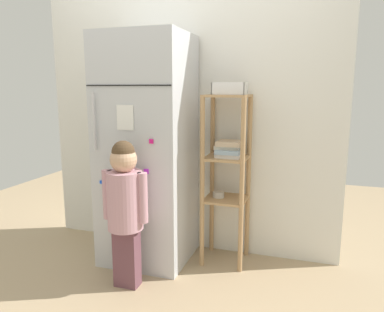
% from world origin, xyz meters
% --- Properties ---
extents(ground_plane, '(6.00, 6.00, 0.00)m').
position_xyz_m(ground_plane, '(0.00, 0.00, 0.00)').
color(ground_plane, tan).
extents(kitchen_wall_back, '(2.56, 0.03, 2.29)m').
position_xyz_m(kitchen_wall_back, '(0.00, 0.35, 1.15)').
color(kitchen_wall_back, silver).
rests_on(kitchen_wall_back, ground).
extents(refrigerator, '(0.67, 0.63, 1.79)m').
position_xyz_m(refrigerator, '(-0.22, 0.02, 0.90)').
color(refrigerator, silver).
rests_on(refrigerator, ground).
extents(child_standing, '(0.34, 0.25, 1.04)m').
position_xyz_m(child_standing, '(-0.17, -0.44, 0.63)').
color(child_standing, brown).
rests_on(child_standing, ground).
extents(pantry_shelf_unit, '(0.34, 0.33, 1.34)m').
position_xyz_m(pantry_shelf_unit, '(0.40, 0.15, 0.80)').
color(pantry_shelf_unit, tan).
rests_on(pantry_shelf_unit, ground).
extents(fruit_bin, '(0.25, 0.15, 0.09)m').
position_xyz_m(fruit_bin, '(0.41, 0.16, 1.38)').
color(fruit_bin, white).
rests_on(fruit_bin, pantry_shelf_unit).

